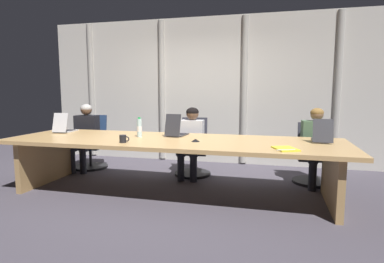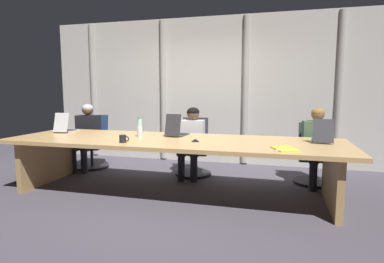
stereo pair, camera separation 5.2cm
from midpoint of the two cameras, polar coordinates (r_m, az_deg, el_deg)
ground_plane at (r=4.50m, az=-3.09°, el=-10.85°), size 12.89×12.89×0.00m
conference_table at (r=4.35m, az=-3.14°, el=-3.12°), size 4.54×1.36×0.75m
curtain_backdrop at (r=6.29m, az=2.80°, el=7.23°), size 6.44×0.17×2.79m
laptop_left_end at (r=5.47m, az=-21.23°, el=0.57°), size 0.28×0.45×0.31m
laptop_left_mid at (r=4.63m, az=-2.41°, el=-0.03°), size 0.26×0.43×0.33m
laptop_center at (r=4.45m, az=22.51°, el=-0.94°), size 0.27×0.49×0.30m
office_chair_left_end at (r=6.15m, az=-17.00°, el=-2.87°), size 0.60×0.60×0.95m
office_chair_left_mid at (r=5.39m, az=0.61°, el=-3.98°), size 0.60×0.60×0.95m
office_chair_center at (r=5.25m, az=21.13°, el=-4.90°), size 0.60×0.60×0.91m
person_left_end at (r=5.99m, az=-18.09°, el=-0.18°), size 0.44×0.57×1.16m
person_left_mid at (r=5.18m, az=0.26°, el=-1.09°), size 0.38×0.55×1.13m
person_center at (r=5.05m, az=21.76°, el=-1.82°), size 0.45×0.57×1.15m
water_bottle_primary at (r=4.58m, az=-8.98°, el=0.65°), size 0.07×0.07×0.28m
coffee_mug_near at (r=4.13m, az=-11.84°, el=-1.26°), size 0.13×0.09×0.10m
conference_mic_left_side at (r=4.12m, az=0.96°, el=-1.56°), size 0.11×0.11×0.03m
spiral_notepad at (r=3.71m, az=16.60°, el=-3.00°), size 0.32×0.37×0.03m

